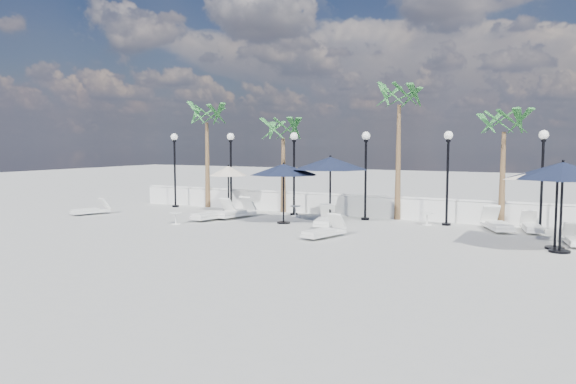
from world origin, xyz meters
The scene contains 28 objects.
ground centered at (0.00, 0.00, 0.00)m, with size 100.00×100.00×0.00m, color #A3A39E.
balustrade centered at (0.00, 7.50, 0.47)m, with size 26.00×0.30×1.01m.
lamppost_0 centered at (-10.50, 6.50, 2.49)m, with size 0.36×0.36×3.84m.
lamppost_1 centered at (-7.00, 6.50, 2.49)m, with size 0.36×0.36×3.84m.
lamppost_2 centered at (-3.50, 6.50, 2.49)m, with size 0.36×0.36×3.84m.
lamppost_3 centered at (0.00, 6.50, 2.49)m, with size 0.36×0.36×3.84m.
lamppost_4 centered at (3.50, 6.50, 2.49)m, with size 0.36×0.36×3.84m.
lamppost_5 centered at (7.00, 6.50, 2.49)m, with size 0.36×0.36×3.84m.
palm_0 centered at (-9.00, 7.30, 4.53)m, with size 2.60×2.60×5.50m.
palm_1 centered at (-4.50, 7.30, 3.75)m, with size 2.60×2.60×4.70m.
palm_2 centered at (1.20, 7.30, 5.12)m, with size 2.60×2.60×6.10m.
palm_3 centered at (5.50, 7.30, 3.95)m, with size 2.60×2.60×4.90m.
lounger_0 centered at (-11.99, 2.16, 0.22)m, with size 1.16×1.85×0.66m.
lounger_1 centered at (-5.82, 3.37, 0.27)m, with size 1.12×2.25×0.81m.
lounger_2 centered at (-5.33, 4.33, 0.27)m, with size 1.03×2.25×0.81m.
lounger_3 centered at (-0.78, 3.94, 0.25)m, with size 1.15×2.10×0.75m.
lounger_4 centered at (0.32, 1.43, 0.24)m, with size 1.07×2.01×0.72m.
lounger_5 centered at (6.72, 6.22, 0.23)m, with size 1.02×1.95×0.70m.
lounger_7 centered at (5.51, 5.96, 0.27)m, with size 1.51×2.22×0.80m.
lounger_8 centered at (8.21, 3.90, 0.21)m, with size 0.86×1.71×0.61m.
side_table_0 centered at (-6.49, 1.61, 0.30)m, with size 0.51×0.51×0.49m.
side_table_1 centered at (-3.28, 6.20, 0.29)m, with size 0.49×0.49×0.47m.
side_table_2 centered at (2.78, 6.20, 0.30)m, with size 0.51×0.51×0.49m.
parasol_navy_left centered at (-2.65, 3.89, 2.24)m, with size 2.89×2.89×2.55m.
parasol_navy_mid centered at (-0.86, 4.65, 2.50)m, with size 3.18×3.18×2.85m.
parasol_navy_right centered at (7.82, 2.41, 2.51)m, with size 3.18×3.18×2.85m.
parasol_cream_sq_a centered at (7.66, 2.95, 2.64)m, with size 5.80×5.80×2.85m.
parasol_cream_small centered at (-6.95, 6.20, 1.96)m, with size 1.87×1.87×2.30m.
Camera 1 is at (8.39, -16.56, 3.38)m, focal length 35.00 mm.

